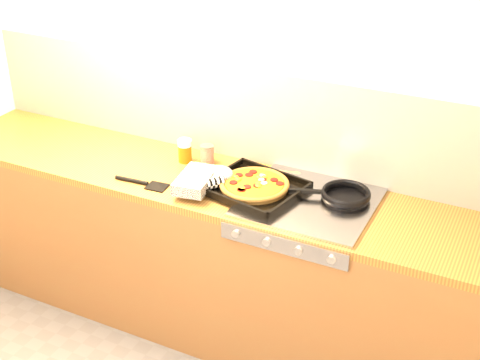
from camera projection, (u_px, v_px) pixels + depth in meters
The scene contains 9 objects.
room_shell at pixel (249, 116), 3.40m from camera, with size 3.20×3.20×3.20m.
counter_run at pixel (225, 258), 3.51m from camera, with size 3.20×0.62×0.90m.
stovetop at pixel (309, 202), 3.12m from camera, with size 0.60×0.56×0.02m, color #A3A2A8.
pizza_on_tray at pixel (239, 183), 3.19m from camera, with size 0.60×0.47×0.07m.
frying_pan at pixel (345, 195), 3.11m from camera, with size 0.41×0.30×0.04m.
tomato_can at pixel (207, 154), 3.46m from camera, with size 0.09×0.09×0.10m.
juice_glass at pixel (185, 151), 3.47m from camera, with size 0.09×0.09×0.12m.
wooden_spoon at pixel (278, 171), 3.38m from camera, with size 0.30×0.09×0.02m.
black_spatula at pixel (142, 183), 3.28m from camera, with size 0.28×0.09×0.02m.
Camera 1 is at (1.35, -1.46, 2.48)m, focal length 50.00 mm.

